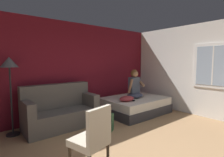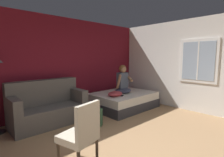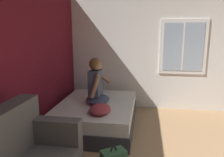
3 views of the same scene
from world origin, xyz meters
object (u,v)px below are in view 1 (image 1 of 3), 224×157
Objects in this scene: couch at (60,111)px; floor_lamp at (10,70)px; bed at (135,105)px; throw_pillow at (127,99)px; person_seated at (135,86)px; side_chair at (92,137)px; backpack at (107,122)px; cell_phone at (134,101)px.

floor_lamp reaches higher than couch.
bed is 3.98× the size of throw_pillow.
bed is at bearing 23.58° from person_seated.
couch is 2.05m from side_chair.
person_seated reaches higher than couch.
backpack is at bearing -159.70° from bed.
throw_pillow reaches higher than backpack.
side_chair is 3.12m from person_seated.
side_chair is 1.60m from backpack.
backpack is 1.27m from cell_phone.
backpack is (1.10, 1.11, -0.34)m from side_chair.
bed is at bearing 20.30° from backpack.
side_chair is at bearing -144.82° from throw_pillow.
throw_pillow is (-0.50, -0.17, -0.29)m from person_seated.
couch is at bearing 128.87° from backpack.
bed is at bearing 32.40° from side_chair.
floor_lamp is at bearing 106.15° from side_chair.
side_chair is 2.46m from floor_lamp.
bed is 1.65m from backpack.
throw_pillow is at bearing 20.79° from backpack.
throw_pillow is at bearing -160.91° from person_seated.
side_chair is 2.04× the size of throw_pillow.
backpack is at bearing -159.21° from throw_pillow.
cell_phone reaches higher than backpack.
floor_lamp is at bearing 169.48° from couch.
cell_phone is at bearing -29.22° from throw_pillow.
side_chair is 2.60m from throw_pillow.
floor_lamp reaches higher than person_seated.
bed is at bearing 19.34° from throw_pillow.
couch is at bearing 45.56° from cell_phone.
bed is 0.64m from throw_pillow.
floor_lamp reaches higher than cell_phone.
bed is at bearing -8.35° from couch.
bed is 1.12× the size of floor_lamp.
bed is at bearing -77.31° from cell_phone.
throw_pillow is (1.02, 0.39, 0.36)m from backpack.
backpack is 0.95× the size of throw_pillow.
person_seated is at bearing 19.09° from throw_pillow.
side_chair is (-0.37, -2.02, 0.14)m from couch.
floor_lamp is at bearing 170.98° from bed.
couch is 1.18m from backpack.
floor_lamp is (-2.94, 0.81, 0.94)m from cell_phone.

